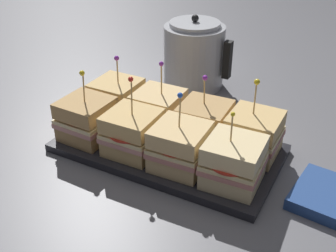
# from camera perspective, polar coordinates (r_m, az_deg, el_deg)

# --- Properties ---
(ground_plane) EXTENTS (6.00, 6.00, 0.00)m
(ground_plane) POSITION_cam_1_polar(r_m,az_deg,el_deg) (0.94, 0.00, -3.48)
(ground_plane) COLOR slate
(serving_platter) EXTENTS (0.48, 0.26, 0.02)m
(serving_platter) POSITION_cam_1_polar(r_m,az_deg,el_deg) (0.93, 0.00, -3.02)
(serving_platter) COLOR #232328
(serving_platter) RESTS_ON ground_plane
(sandwich_front_far_left) EXTENTS (0.11, 0.11, 0.16)m
(sandwich_front_far_left) POSITION_cam_1_polar(r_m,az_deg,el_deg) (0.95, -10.97, 0.91)
(sandwich_front_far_left) COLOR tan
(sandwich_front_far_left) RESTS_ON serving_platter
(sandwich_front_center_left) EXTENTS (0.11, 0.11, 0.18)m
(sandwich_front_center_left) POSITION_cam_1_polar(r_m,az_deg,el_deg) (0.89, -4.83, -0.92)
(sandwich_front_center_left) COLOR tan
(sandwich_front_center_left) RESTS_ON serving_platter
(sandwich_front_center_right) EXTENTS (0.11, 0.11, 0.16)m
(sandwich_front_center_right) POSITION_cam_1_polar(r_m,az_deg,el_deg) (0.84, 1.66, -2.86)
(sandwich_front_center_right) COLOR #DBB77A
(sandwich_front_center_right) RESTS_ON serving_platter
(sandwich_front_far_right) EXTENTS (0.11, 0.11, 0.15)m
(sandwich_front_far_right) POSITION_cam_1_polar(r_m,az_deg,el_deg) (0.81, 8.87, -4.90)
(sandwich_front_far_right) COLOR beige
(sandwich_front_far_right) RESTS_ON serving_platter
(sandwich_back_far_left) EXTENTS (0.11, 0.11, 0.16)m
(sandwich_back_far_left) POSITION_cam_1_polar(r_m,az_deg,el_deg) (1.03, -6.96, 3.63)
(sandwich_back_far_left) COLOR tan
(sandwich_back_far_left) RESTS_ON serving_platter
(sandwich_back_center_left) EXTENTS (0.11, 0.11, 0.17)m
(sandwich_back_center_left) POSITION_cam_1_polar(r_m,az_deg,el_deg) (0.98, -1.32, 2.20)
(sandwich_back_center_left) COLOR #DBB77A
(sandwich_back_center_left) RESTS_ON serving_platter
(sandwich_back_center_right) EXTENTS (0.11, 0.11, 0.15)m
(sandwich_back_center_right) POSITION_cam_1_polar(r_m,az_deg,el_deg) (0.93, 4.96, 0.47)
(sandwich_back_center_right) COLOR tan
(sandwich_back_center_right) RESTS_ON serving_platter
(sandwich_back_far_right) EXTENTS (0.11, 0.11, 0.17)m
(sandwich_back_far_right) POSITION_cam_1_polar(r_m,az_deg,el_deg) (0.90, 11.52, -1.14)
(sandwich_back_far_right) COLOR tan
(sandwich_back_far_right) RESTS_ON serving_platter
(kettle_steel) EXTENTS (0.19, 0.17, 0.21)m
(kettle_steel) POSITION_cam_1_polar(r_m,az_deg,el_deg) (1.21, 3.57, 9.58)
(kettle_steel) COLOR #B7BABF
(kettle_steel) RESTS_ON ground_plane
(napkin_stack) EXTENTS (0.15, 0.15, 0.02)m
(napkin_stack) POSITION_cam_1_polar(r_m,az_deg,el_deg) (0.85, 21.31, -9.06)
(napkin_stack) COLOR navy
(napkin_stack) RESTS_ON ground_plane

